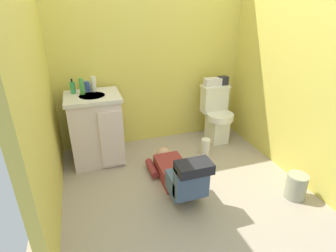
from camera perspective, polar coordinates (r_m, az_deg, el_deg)
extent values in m
cube|color=tan|center=(3.03, 1.99, -10.98)|extent=(2.89, 2.95, 0.04)
cube|color=#D9C854|center=(3.46, -3.72, 15.69)|extent=(2.55, 0.08, 2.40)
cube|color=#D9C854|center=(2.39, -26.97, 8.81)|extent=(0.08, 1.95, 2.40)
cube|color=#D9C854|center=(3.16, 24.45, 12.68)|extent=(0.08, 1.95, 2.40)
cube|color=white|center=(3.72, 10.31, -0.37)|extent=(0.22, 0.30, 0.38)
cylinder|color=white|center=(3.59, 10.98, 1.98)|extent=(0.35, 0.35, 0.08)
cube|color=white|center=(3.69, 9.79, 5.52)|extent=(0.34, 0.17, 0.34)
cube|color=white|center=(3.63, 10.00, 8.27)|extent=(0.36, 0.19, 0.03)
cube|color=silver|center=(3.24, -14.95, -0.86)|extent=(0.56, 0.48, 0.78)
cube|color=silver|center=(3.09, -15.78, 6.00)|extent=(0.60, 0.52, 0.04)
cylinder|color=silver|center=(3.07, -15.75, 5.80)|extent=(0.28, 0.28, 0.05)
cube|color=silver|center=(3.03, -11.70, -2.81)|extent=(0.26, 0.03, 0.66)
cylinder|color=silver|center=(3.20, -16.10, 7.94)|extent=(0.02, 0.02, 0.10)
cube|color=maroon|center=(2.95, 0.97, -9.49)|extent=(0.29, 0.52, 0.17)
sphere|color=tan|center=(3.21, -0.98, -6.18)|extent=(0.19, 0.19, 0.19)
cube|color=#475C7A|center=(2.62, 3.63, -11.99)|extent=(0.31, 0.28, 0.20)
cube|color=#475C7A|center=(2.45, 4.94, -11.60)|extent=(0.31, 0.12, 0.32)
cube|color=black|center=(2.32, 5.54, -8.74)|extent=(0.31, 0.19, 0.09)
cylinder|color=maroon|center=(3.05, -3.45, -8.89)|extent=(0.08, 0.30, 0.08)
cube|color=silver|center=(3.59, 9.44, 9.21)|extent=(0.22, 0.11, 0.10)
cube|color=#26262D|center=(3.66, 11.56, 9.42)|extent=(0.12, 0.09, 0.11)
cylinder|color=#399B57|center=(3.18, -19.54, 7.64)|extent=(0.06, 0.06, 0.13)
cylinder|color=black|center=(3.16, -19.75, 9.08)|extent=(0.02, 0.02, 0.04)
cylinder|color=green|center=(3.11, -17.81, 7.98)|extent=(0.05, 0.05, 0.18)
cylinder|color=#425FB4|center=(3.21, -16.79, 8.03)|extent=(0.06, 0.06, 0.12)
cylinder|color=white|center=(3.17, -15.50, 8.56)|extent=(0.06, 0.06, 0.18)
cylinder|color=#98997F|center=(2.94, 25.49, -11.42)|extent=(0.19, 0.19, 0.26)
cylinder|color=white|center=(3.41, 7.92, -4.32)|extent=(0.11, 0.11, 0.20)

